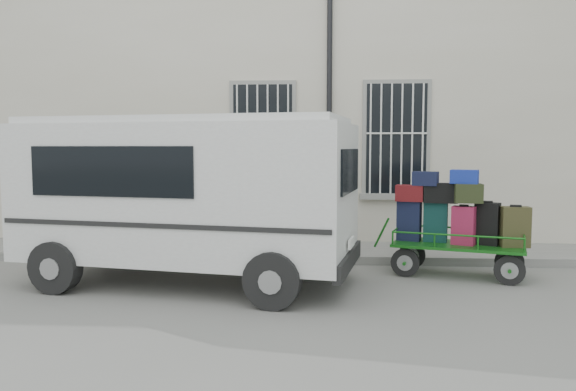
# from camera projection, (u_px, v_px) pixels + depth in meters

# --- Properties ---
(ground) EXTENTS (80.00, 80.00, 0.00)m
(ground) POSITION_uv_depth(u_px,v_px,m) (268.00, 282.00, 8.67)
(ground) COLOR slate
(ground) RESTS_ON ground
(building) EXTENTS (24.00, 5.15, 6.00)m
(building) POSITION_uv_depth(u_px,v_px,m) (290.00, 110.00, 13.88)
(building) COLOR beige
(building) RESTS_ON ground
(sidewalk) EXTENTS (24.00, 1.70, 0.15)m
(sidewalk) POSITION_uv_depth(u_px,v_px,m) (280.00, 251.00, 10.85)
(sidewalk) COLOR slate
(sidewalk) RESTS_ON ground
(luggage_cart) EXTENTS (2.42, 1.49, 1.72)m
(luggage_cart) POSITION_uv_depth(u_px,v_px,m) (456.00, 223.00, 9.04)
(luggage_cart) COLOR black
(luggage_cart) RESTS_ON ground
(van) EXTENTS (5.29, 2.97, 2.52)m
(van) POSITION_uv_depth(u_px,v_px,m) (188.00, 190.00, 8.49)
(van) COLOR silver
(van) RESTS_ON ground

